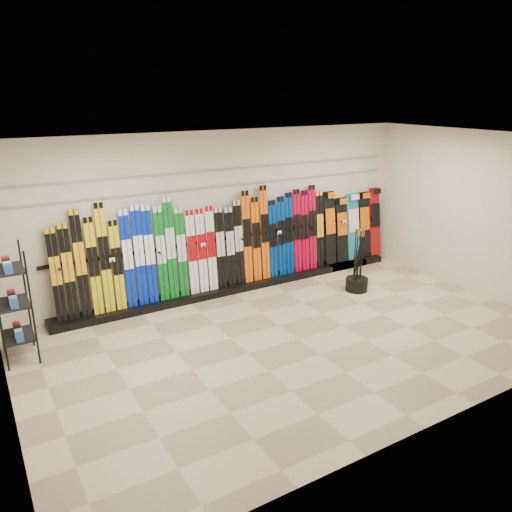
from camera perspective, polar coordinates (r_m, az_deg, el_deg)
floor at (r=7.84m, az=4.86°, el=-9.44°), size 8.00×8.00×0.00m
back_wall at (r=9.34m, az=-3.80°, el=4.99°), size 8.00×0.00×8.00m
right_wall at (r=10.08m, az=24.08°, el=4.41°), size 0.00×5.00×5.00m
ceiling at (r=6.98m, az=5.53°, el=12.93°), size 8.00×8.00×0.00m
ski_rack_base at (r=9.69m, az=-1.84°, el=-3.43°), size 8.00×0.40×0.12m
skis at (r=9.13m, az=-5.74°, el=1.02°), size 5.37×0.20×1.84m
snowboards at (r=11.08m, az=11.04°, el=3.36°), size 1.55×0.24×1.55m
accessory_rack at (r=7.72m, az=-25.97°, el=-5.01°), size 0.40×0.60×1.66m
pole_bin at (r=9.78m, az=11.43°, el=-3.18°), size 0.42×0.42×0.25m
ski_poles at (r=9.65m, az=11.62°, el=-0.42°), size 0.22×0.27×1.18m
slatwall_rail_0 at (r=9.22m, az=-3.81°, el=7.99°), size 7.60×0.02×0.03m
slatwall_rail_1 at (r=9.17m, az=-3.85°, el=9.83°), size 7.60×0.02×0.03m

